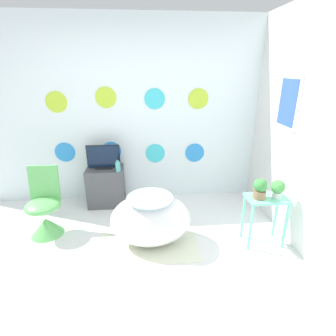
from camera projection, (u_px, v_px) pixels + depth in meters
ground_plane at (126, 291)px, 2.41m from camera, size 12.00×12.00×0.00m
wall_back_dotted at (130, 114)px, 3.75m from camera, size 4.73×0.05×2.60m
wall_right at (292, 126)px, 2.99m from camera, size 0.06×2.91×2.60m
rug at (149, 244)px, 3.05m from camera, size 1.15×0.71×0.01m
bathtub at (151, 219)px, 2.99m from camera, size 0.91×0.63×0.60m
chair at (45, 215)px, 3.16m from camera, size 0.41×0.41×0.84m
tv_cabinet at (106, 186)px, 3.86m from camera, size 0.52×0.38×0.57m
tv at (103, 158)px, 3.70m from camera, size 0.46×0.12×0.34m
vase at (118, 166)px, 3.62m from camera, size 0.07×0.07×0.16m
side_table at (265, 208)px, 2.93m from camera, size 0.45×0.28×0.59m
potted_plant_left at (260, 189)px, 2.82m from camera, size 0.14×0.14×0.23m
potted_plant_right at (278, 188)px, 2.84m from camera, size 0.15×0.15×0.20m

